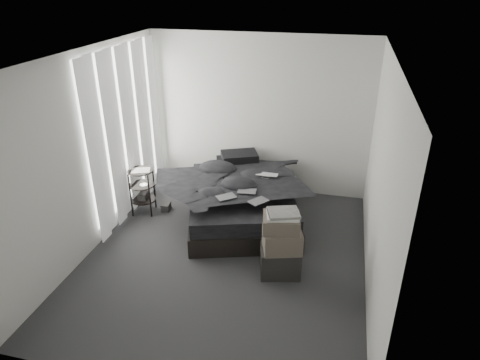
% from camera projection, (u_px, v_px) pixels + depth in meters
% --- Properties ---
extents(floor, '(3.60, 4.20, 0.01)m').
position_uv_depth(floor, '(226.00, 256.00, 5.69)').
color(floor, '#2D2D2F').
rests_on(floor, ground).
extents(ceiling, '(3.60, 4.20, 0.01)m').
position_uv_depth(ceiling, '(222.00, 56.00, 4.56)').
color(ceiling, white).
rests_on(ceiling, ground).
extents(wall_back, '(3.60, 0.01, 2.60)m').
position_uv_depth(wall_back, '(259.00, 116.00, 6.96)').
color(wall_back, silver).
rests_on(wall_back, ground).
extents(wall_front, '(3.60, 0.01, 2.60)m').
position_uv_depth(wall_front, '(150.00, 276.00, 3.29)').
color(wall_front, silver).
rests_on(wall_front, ground).
extents(wall_left, '(0.01, 4.20, 2.60)m').
position_uv_depth(wall_left, '(90.00, 153.00, 5.51)').
color(wall_left, silver).
rests_on(wall_left, ground).
extents(wall_right, '(0.01, 4.20, 2.60)m').
position_uv_depth(wall_right, '(380.00, 183.00, 4.74)').
color(wall_right, silver).
rests_on(wall_right, ground).
extents(window_left, '(0.02, 2.00, 2.30)m').
position_uv_depth(window_left, '(124.00, 128.00, 6.27)').
color(window_left, white).
rests_on(window_left, wall_left).
extents(curtain_left, '(0.06, 2.12, 2.48)m').
position_uv_depth(curtain_left, '(128.00, 132.00, 6.29)').
color(curtain_left, white).
rests_on(curtain_left, wall_left).
extents(bed, '(2.08, 2.40, 0.28)m').
position_uv_depth(bed, '(241.00, 210.00, 6.53)').
color(bed, black).
rests_on(bed, floor).
extents(mattress, '(2.01, 2.33, 0.22)m').
position_uv_depth(mattress, '(241.00, 195.00, 6.42)').
color(mattress, black).
rests_on(mattress, bed).
extents(duvet, '(1.96, 2.11, 0.24)m').
position_uv_depth(duvet, '(242.00, 183.00, 6.28)').
color(duvet, black).
rests_on(duvet, mattress).
extents(pillow_lower, '(0.71, 0.58, 0.14)m').
position_uv_depth(pillow_lower, '(235.00, 164.00, 7.05)').
color(pillow_lower, black).
rests_on(pillow_lower, mattress).
extents(pillow_upper, '(0.68, 0.59, 0.13)m').
position_uv_depth(pillow_upper, '(239.00, 156.00, 6.98)').
color(pillow_upper, black).
rests_on(pillow_upper, pillow_lower).
extents(laptop, '(0.33, 0.21, 0.03)m').
position_uv_depth(laptop, '(266.00, 172.00, 6.33)').
color(laptop, silver).
rests_on(laptop, duvet).
extents(comic_a, '(0.30, 0.29, 0.01)m').
position_uv_depth(comic_a, '(226.00, 192.00, 5.77)').
color(comic_a, black).
rests_on(comic_a, duvet).
extents(comic_b, '(0.27, 0.19, 0.01)m').
position_uv_depth(comic_b, '(247.00, 186.00, 5.92)').
color(comic_b, black).
rests_on(comic_b, duvet).
extents(comic_c, '(0.29, 0.31, 0.01)m').
position_uv_depth(comic_c, '(258.00, 195.00, 5.66)').
color(comic_c, black).
rests_on(comic_c, duvet).
extents(side_stand, '(0.45, 0.45, 0.71)m').
position_uv_depth(side_stand, '(143.00, 191.00, 6.60)').
color(side_stand, black).
rests_on(side_stand, floor).
extents(papers, '(0.33, 0.29, 0.01)m').
position_uv_depth(papers, '(141.00, 171.00, 6.43)').
color(papers, white).
rests_on(papers, side_stand).
extents(floor_books, '(0.16, 0.20, 0.13)m').
position_uv_depth(floor_books, '(166.00, 206.00, 6.78)').
color(floor_books, black).
rests_on(floor_books, floor).
extents(box_lower, '(0.56, 0.48, 0.36)m').
position_uv_depth(box_lower, '(280.00, 261.00, 5.31)').
color(box_lower, black).
rests_on(box_lower, floor).
extents(box_mid, '(0.54, 0.48, 0.27)m').
position_uv_depth(box_mid, '(282.00, 240.00, 5.16)').
color(box_mid, '#564D44').
rests_on(box_mid, box_lower).
extents(box_upper, '(0.49, 0.42, 0.19)m').
position_uv_depth(box_upper, '(281.00, 223.00, 5.07)').
color(box_upper, '#564D44').
rests_on(box_upper, box_mid).
extents(art_book_white, '(0.43, 0.37, 0.04)m').
position_uv_depth(art_book_white, '(282.00, 215.00, 5.02)').
color(art_book_white, silver).
rests_on(art_book_white, box_upper).
extents(art_book_snake, '(0.43, 0.39, 0.03)m').
position_uv_depth(art_book_snake, '(284.00, 213.00, 4.99)').
color(art_book_snake, silver).
rests_on(art_book_snake, art_book_white).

